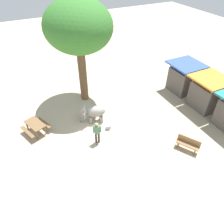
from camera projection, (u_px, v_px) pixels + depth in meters
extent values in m
plane|color=#BAA88C|center=(103.00, 129.00, 14.52)|extent=(60.00, 60.00, 0.00)
cylinder|color=gray|center=(91.00, 120.00, 14.80)|extent=(0.24, 0.24, 0.55)
cylinder|color=gray|center=(90.00, 117.00, 15.10)|extent=(0.24, 0.24, 0.55)
cylinder|color=gray|center=(101.00, 119.00, 14.87)|extent=(0.24, 0.24, 0.55)
cylinder|color=gray|center=(101.00, 116.00, 15.16)|extent=(0.24, 0.24, 0.55)
ellipsoid|color=gray|center=(95.00, 111.00, 14.60)|extent=(1.11, 1.53, 0.82)
sphere|color=gray|center=(83.00, 111.00, 14.46)|extent=(0.59, 0.59, 0.59)
cone|color=gray|center=(81.00, 117.00, 14.77)|extent=(0.18, 0.18, 0.92)
cube|color=gray|center=(84.00, 115.00, 14.17)|extent=(0.47, 0.23, 0.44)
cube|color=gray|center=(84.00, 108.00, 14.77)|extent=(0.47, 0.23, 0.44)
cylinder|color=#3F3833|center=(96.00, 137.00, 13.30)|extent=(0.14, 0.14, 0.82)
cylinder|color=#3F3833|center=(99.00, 137.00, 13.32)|extent=(0.14, 0.14, 0.82)
cylinder|color=#4C7F59|center=(97.00, 129.00, 12.87)|extent=(0.32, 0.32, 0.58)
sphere|color=tan|center=(97.00, 125.00, 12.61)|extent=(0.22, 0.22, 0.22)
cylinder|color=#4C7F59|center=(93.00, 129.00, 12.84)|extent=(0.09, 0.09, 0.55)
cylinder|color=#4C7F59|center=(100.00, 129.00, 12.88)|extent=(0.09, 0.09, 0.55)
cylinder|color=brown|center=(83.00, 74.00, 15.98)|extent=(0.61, 0.61, 4.43)
ellipsoid|color=#387A2D|center=(78.00, 26.00, 13.73)|extent=(5.02, 4.60, 3.55)
cube|color=olive|center=(188.00, 145.00, 12.78)|extent=(1.40, 1.07, 0.06)
cube|color=olive|center=(189.00, 140.00, 12.74)|extent=(1.23, 0.78, 0.40)
cube|color=olive|center=(195.00, 151.00, 12.71)|extent=(0.26, 0.35, 0.42)
cube|color=olive|center=(178.00, 144.00, 13.15)|extent=(0.26, 0.35, 0.42)
cube|color=brown|center=(35.00, 124.00, 13.80)|extent=(1.69, 1.29, 0.06)
cylinder|color=brown|center=(27.00, 126.00, 14.18)|extent=(0.10, 0.10, 0.72)
cylinder|color=brown|center=(36.00, 122.00, 14.55)|extent=(0.10, 0.10, 0.72)
cylinder|color=brown|center=(37.00, 135.00, 13.55)|extent=(0.10, 0.10, 0.72)
cylinder|color=brown|center=(45.00, 130.00, 13.92)|extent=(0.10, 0.10, 0.72)
cube|color=brown|center=(28.00, 132.00, 13.65)|extent=(1.49, 0.77, 0.05)
cube|color=brown|center=(44.00, 123.00, 14.35)|extent=(1.49, 0.77, 0.05)
cube|color=#59514C|center=(183.00, 80.00, 17.67)|extent=(2.00, 1.80, 2.00)
cube|color=#3856B2|center=(187.00, 64.00, 16.75)|extent=(2.50, 2.50, 0.12)
cylinder|color=gray|center=(199.00, 81.00, 17.19)|extent=(0.10, 0.10, 2.40)
cylinder|color=gray|center=(183.00, 86.00, 16.64)|extent=(0.10, 0.10, 2.40)
cylinder|color=gray|center=(184.00, 71.00, 18.45)|extent=(0.10, 0.10, 2.40)
cylinder|color=gray|center=(169.00, 75.00, 17.89)|extent=(0.10, 0.10, 2.40)
cube|color=#59514C|center=(206.00, 96.00, 15.86)|extent=(2.00, 1.80, 2.00)
cube|color=orange|center=(212.00, 79.00, 14.94)|extent=(2.50, 2.50, 0.12)
cylinder|color=gray|center=(224.00, 97.00, 15.38)|extent=(0.10, 0.10, 2.40)
cylinder|color=gray|center=(208.00, 103.00, 14.83)|extent=(0.10, 0.10, 2.40)
cylinder|color=gray|center=(206.00, 86.00, 16.64)|extent=(0.10, 0.10, 2.40)
cylinder|color=gray|center=(190.00, 90.00, 16.08)|extent=(0.10, 0.10, 2.40)
cylinder|color=gray|center=(217.00, 109.00, 14.27)|extent=(0.10, 0.10, 2.40)
cylinder|color=gray|center=(108.00, 127.00, 14.42)|extent=(0.36, 0.36, 0.32)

